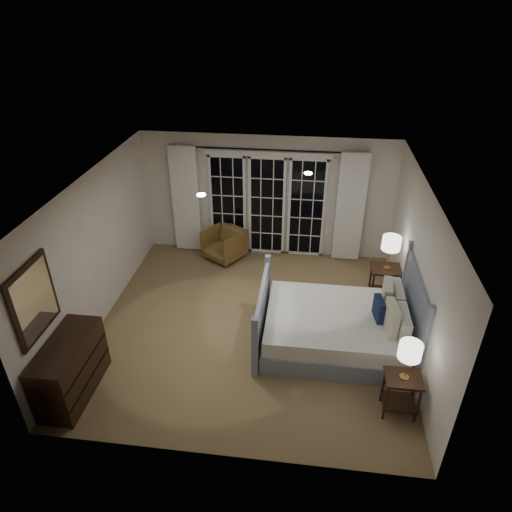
# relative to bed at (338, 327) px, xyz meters

# --- Properties ---
(floor) EXTENTS (5.00, 5.00, 0.00)m
(floor) POSITION_rel_bed_xyz_m (-1.41, 0.29, -0.34)
(floor) COLOR brown
(floor) RESTS_ON ground
(ceiling) EXTENTS (5.00, 5.00, 0.00)m
(ceiling) POSITION_rel_bed_xyz_m (-1.41, 0.29, 2.16)
(ceiling) COLOR silver
(ceiling) RESTS_ON wall_back
(wall_left) EXTENTS (0.02, 5.00, 2.50)m
(wall_left) POSITION_rel_bed_xyz_m (-3.91, 0.29, 0.91)
(wall_left) COLOR beige
(wall_left) RESTS_ON floor
(wall_right) EXTENTS (0.02, 5.00, 2.50)m
(wall_right) POSITION_rel_bed_xyz_m (1.09, 0.29, 0.91)
(wall_right) COLOR beige
(wall_right) RESTS_ON floor
(wall_back) EXTENTS (5.00, 0.02, 2.50)m
(wall_back) POSITION_rel_bed_xyz_m (-1.41, 2.79, 0.91)
(wall_back) COLOR beige
(wall_back) RESTS_ON floor
(wall_front) EXTENTS (5.00, 0.02, 2.50)m
(wall_front) POSITION_rel_bed_xyz_m (-1.41, -2.21, 0.91)
(wall_front) COLOR beige
(wall_front) RESTS_ON floor
(french_doors) EXTENTS (2.50, 0.04, 2.20)m
(french_doors) POSITION_rel_bed_xyz_m (-1.41, 2.75, 0.75)
(french_doors) COLOR black
(french_doors) RESTS_ON wall_back
(curtain_rod) EXTENTS (3.50, 0.03, 0.03)m
(curtain_rod) POSITION_rel_bed_xyz_m (-1.41, 2.69, 1.91)
(curtain_rod) COLOR black
(curtain_rod) RESTS_ON wall_back
(curtain_left) EXTENTS (0.55, 0.10, 2.25)m
(curtain_left) POSITION_rel_bed_xyz_m (-3.06, 2.67, 0.81)
(curtain_left) COLOR white
(curtain_left) RESTS_ON curtain_rod
(curtain_right) EXTENTS (0.55, 0.10, 2.25)m
(curtain_right) POSITION_rel_bed_xyz_m (0.24, 2.67, 0.81)
(curtain_right) COLOR white
(curtain_right) RESTS_ON curtain_rod
(downlight_a) EXTENTS (0.12, 0.12, 0.01)m
(downlight_a) POSITION_rel_bed_xyz_m (-0.61, 0.89, 2.15)
(downlight_a) COLOR white
(downlight_a) RESTS_ON ceiling
(downlight_b) EXTENTS (0.12, 0.12, 0.01)m
(downlight_b) POSITION_rel_bed_xyz_m (-2.01, -0.11, 2.15)
(downlight_b) COLOR white
(downlight_b) RESTS_ON ceiling
(bed) EXTENTS (2.32, 1.67, 1.36)m
(bed) POSITION_rel_bed_xyz_m (0.00, 0.00, 0.00)
(bed) COLOR slate
(bed) RESTS_ON floor
(nightstand_left) EXTENTS (0.48, 0.38, 0.62)m
(nightstand_left) POSITION_rel_bed_xyz_m (0.77, -1.25, 0.07)
(nightstand_left) COLOR black
(nightstand_left) RESTS_ON floor
(nightstand_right) EXTENTS (0.54, 0.43, 0.70)m
(nightstand_right) POSITION_rel_bed_xyz_m (0.84, 1.27, 0.12)
(nightstand_right) COLOR black
(nightstand_right) RESTS_ON floor
(lamp_left) EXTENTS (0.29, 0.29, 0.56)m
(lamp_left) POSITION_rel_bed_xyz_m (0.77, -1.25, 0.72)
(lamp_left) COLOR #B48A48
(lamp_left) RESTS_ON nightstand_left
(lamp_right) EXTENTS (0.32, 0.32, 0.61)m
(lamp_right) POSITION_rel_bed_xyz_m (0.84, 1.27, 0.84)
(lamp_right) COLOR #B48A48
(lamp_right) RESTS_ON nightstand_right
(armchair) EXTENTS (0.98, 0.98, 0.66)m
(armchair) POSITION_rel_bed_xyz_m (-2.25, 2.39, -0.01)
(armchair) COLOR brown
(armchair) RESTS_ON floor
(dresser) EXTENTS (0.52, 1.23, 0.87)m
(dresser) POSITION_rel_bed_xyz_m (-3.64, -1.46, 0.10)
(dresser) COLOR black
(dresser) RESTS_ON floor
(mirror) EXTENTS (0.05, 0.85, 1.00)m
(mirror) POSITION_rel_bed_xyz_m (-3.88, -1.46, 1.21)
(mirror) COLOR black
(mirror) RESTS_ON wall_left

